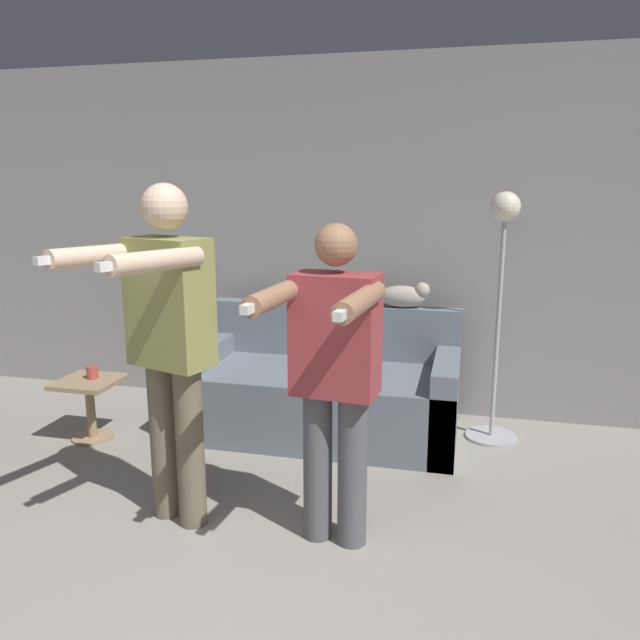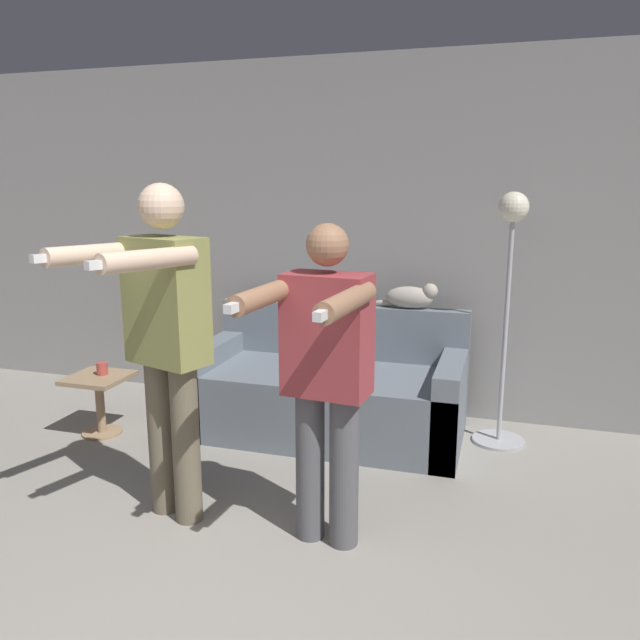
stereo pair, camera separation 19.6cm
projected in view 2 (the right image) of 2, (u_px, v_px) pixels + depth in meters
wall_back at (350, 239)px, 4.66m from camera, size 10.00×0.05×2.60m
couch at (329, 393)px, 4.32m from camera, size 1.82×0.87×0.85m
person_left at (165, 333)px, 3.06m from camera, size 0.60×0.76×1.71m
person_right at (325, 369)px, 2.85m from camera, size 0.51×0.71×1.54m
cat at (412, 297)px, 4.34m from camera, size 0.46×0.14×0.18m
floor_lamp at (509, 280)px, 3.97m from camera, size 0.35×0.35×1.66m
side_table at (99, 393)px, 4.28m from camera, size 0.39×0.39×0.42m
cup at (102, 369)px, 4.27m from camera, size 0.08×0.08×0.09m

